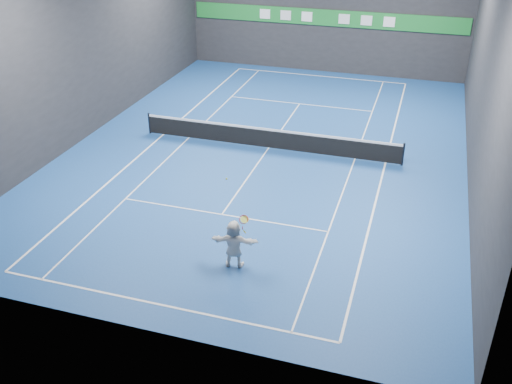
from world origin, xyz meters
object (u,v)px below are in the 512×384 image
(player, at_px, (234,244))
(tennis_racket, at_px, (244,221))
(tennis_ball, at_px, (226,179))
(tennis_net, at_px, (269,138))

(player, xyz_separation_m, tennis_racket, (0.33, 0.05, 0.90))
(tennis_racket, bearing_deg, player, -171.82)
(tennis_racket, bearing_deg, tennis_ball, 177.62)
(player, distance_m, tennis_ball, 2.33)
(tennis_ball, bearing_deg, player, -17.75)
(tennis_net, bearing_deg, tennis_racket, -78.69)
(player, distance_m, tennis_net, 9.47)
(tennis_ball, distance_m, tennis_net, 9.72)
(tennis_net, distance_m, tennis_racket, 9.55)
(player, xyz_separation_m, tennis_ball, (-0.22, 0.07, 2.32))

